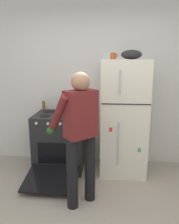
% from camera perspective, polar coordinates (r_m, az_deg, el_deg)
% --- Properties ---
extents(kitchen_wall_back, '(6.00, 0.10, 2.70)m').
position_cam_1_polar(kitchen_wall_back, '(3.72, 1.63, 7.49)').
color(kitchen_wall_back, silver).
rests_on(kitchen_wall_back, ground).
extents(refrigerator, '(0.68, 0.72, 1.73)m').
position_cam_1_polar(refrigerator, '(3.43, 8.69, -1.42)').
color(refrigerator, silver).
rests_on(refrigerator, ground).
extents(stove_range, '(0.76, 1.21, 0.90)m').
position_cam_1_polar(stove_range, '(3.62, -7.62, -7.62)').
color(stove_range, black).
rests_on(stove_range, ground).
extents(person_cook, '(0.63, 0.66, 1.60)m').
position_cam_1_polar(person_cook, '(2.57, -2.61, -4.30)').
color(person_cook, black).
rests_on(person_cook, ground).
extents(red_pot, '(0.37, 0.27, 0.11)m').
position_cam_1_polar(red_pot, '(3.41, -5.37, 0.19)').
color(red_pot, orange).
rests_on(red_pot, stove_range).
extents(coffee_mug, '(0.11, 0.08, 0.10)m').
position_cam_1_polar(coffee_mug, '(3.36, 6.09, 14.07)').
color(coffee_mug, '#B24C1E').
rests_on(coffee_mug, refrigerator).
extents(pepper_mill, '(0.05, 0.05, 0.16)m').
position_cam_1_polar(pepper_mill, '(3.75, -11.63, 1.58)').
color(pepper_mill, brown).
rests_on(pepper_mill, stove_range).
extents(mixing_bowl, '(0.30, 0.30, 0.13)m').
position_cam_1_polar(mixing_bowl, '(3.33, 10.69, 14.26)').
color(mixing_bowl, black).
rests_on(mixing_bowl, refrigerator).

